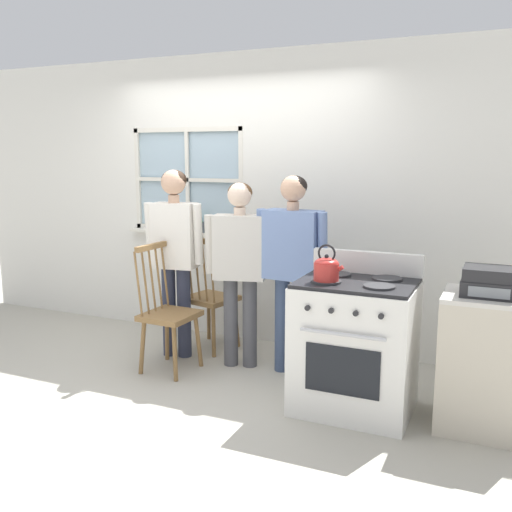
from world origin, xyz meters
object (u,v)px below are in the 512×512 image
(stereo, at_px, (490,282))
(chair_near_wall, at_px, (168,315))
(chair_by_window, at_px, (209,299))
(potted_plant, at_px, (198,225))
(side_counter, at_px, (484,363))
(person_elderly_left, at_px, (175,244))
(stove, at_px, (355,344))
(kettle, at_px, (326,268))
(person_teen_center, at_px, (240,257))
(person_adult_right, at_px, (292,255))

(stereo, bearing_deg, chair_near_wall, 178.39)
(chair_by_window, relative_size, potted_plant, 4.55)
(potted_plant, distance_m, stereo, 2.88)
(chair_near_wall, height_order, side_counter, chair_near_wall)
(chair_by_window, height_order, potted_plant, potted_plant)
(person_elderly_left, height_order, stereo, person_elderly_left)
(chair_by_window, bearing_deg, stove, 168.55)
(person_elderly_left, bearing_deg, chair_by_window, 50.56)
(kettle, relative_size, side_counter, 0.27)
(side_counter, bearing_deg, potted_plant, 159.49)
(potted_plant, bearing_deg, person_teen_center, -39.57)
(chair_near_wall, height_order, person_elderly_left, person_elderly_left)
(side_counter, bearing_deg, person_adult_right, 164.57)
(person_teen_center, xyz_separation_m, stereo, (1.93, -0.40, 0.05))
(kettle, height_order, side_counter, kettle)
(person_adult_right, bearing_deg, potted_plant, 159.89)
(chair_near_wall, distance_m, stereo, 2.49)
(chair_by_window, distance_m, side_counter, 2.47)
(stove, bearing_deg, side_counter, 3.72)
(chair_near_wall, height_order, stove, stove)
(stove, height_order, side_counter, stove)
(person_teen_center, bearing_deg, chair_by_window, 134.46)
(person_adult_right, relative_size, potted_plant, 6.96)
(person_elderly_left, relative_size, person_teen_center, 1.06)
(potted_plant, relative_size, side_counter, 0.26)
(chair_by_window, bearing_deg, kettle, 161.60)
(person_elderly_left, bearing_deg, chair_near_wall, -78.43)
(stove, height_order, stereo, stove)
(person_teen_center, distance_m, potted_plant, 0.99)
(person_teen_center, bearing_deg, person_elderly_left, 166.52)
(chair_near_wall, xyz_separation_m, person_elderly_left, (-0.12, 0.32, 0.53))
(chair_by_window, bearing_deg, person_elderly_left, 71.89)
(chair_by_window, height_order, kettle, kettle)
(person_elderly_left, xyz_separation_m, side_counter, (2.55, -0.37, -0.56))
(kettle, bearing_deg, stereo, 9.24)
(stereo, bearing_deg, side_counter, 90.00)
(chair_by_window, xyz_separation_m, side_counter, (2.38, -0.65, -0.02))
(stove, bearing_deg, person_elderly_left, 166.07)
(side_counter, bearing_deg, person_elderly_left, 171.73)
(chair_near_wall, bearing_deg, stereo, -88.72)
(potted_plant, bearing_deg, person_adult_right, -26.30)
(chair_by_window, xyz_separation_m, chair_near_wall, (-0.05, -0.60, 0.00))
(person_teen_center, relative_size, potted_plant, 6.69)
(chair_by_window, relative_size, chair_near_wall, 1.00)
(person_teen_center, xyz_separation_m, person_adult_right, (0.45, 0.03, 0.05))
(person_elderly_left, bearing_deg, stereo, -16.92)
(person_teen_center, distance_m, kettle, 1.08)
(chair_near_wall, bearing_deg, stove, -90.77)
(side_counter, bearing_deg, stove, -176.28)
(kettle, bearing_deg, chair_near_wall, 170.65)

